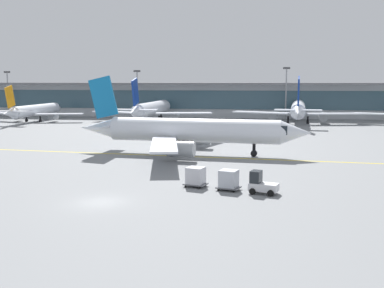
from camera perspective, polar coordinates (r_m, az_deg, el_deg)
The scene contains 13 objects.
ground_plane at distance 40.92m, azimuth -11.14°, elevation -6.99°, with size 400.00×400.00×0.00m, color gray.
taxiway_centreline_stripe at distance 63.38m, azimuth 0.04°, elevation -1.56°, with size 110.00×0.36×0.01m, color yellow.
terminal_concourse at distance 131.49m, azimuth 2.32°, elevation 5.49°, with size 169.58×11.00×9.60m.
gate_airplane_0 at distance 123.14m, azimuth -18.60°, elevation 3.91°, with size 25.75×27.71×9.18m.
gate_airplane_1 at distance 115.22m, azimuth -4.93°, elevation 4.30°, with size 30.35×32.67×10.82m.
gate_airplane_2 at distance 114.90m, azimuth 12.87°, elevation 4.18°, with size 31.39×33.89×11.22m.
taxiing_regional_jet at distance 64.99m, azimuth -0.08°, elevation 1.61°, with size 33.20×30.77×10.99m.
baggage_tug at distance 43.35m, azimuth 8.49°, elevation -4.88°, with size 2.89×2.21×2.10m.
cargo_dolly_lead at distance 44.28m, azimuth 4.51°, elevation -4.33°, with size 2.47×2.13×1.94m.
cargo_dolly_trailing at distance 45.53m, azimuth 0.45°, elevation -3.96°, with size 2.47×2.13×1.94m.
apron_light_mast_0 at distance 142.73m, azimuth -21.60°, elevation 6.00°, with size 1.80×0.36×12.78m.
apron_light_mast_1 at distance 125.54m, azimuth -6.72°, elevation 6.34°, with size 1.80×0.36×12.89m.
apron_light_mast_2 at distance 124.02m, azimuth 11.44°, elevation 6.38°, with size 1.80×0.36×13.61m.
Camera 1 is at (13.22, -37.30, 10.40)m, focal length 43.56 mm.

